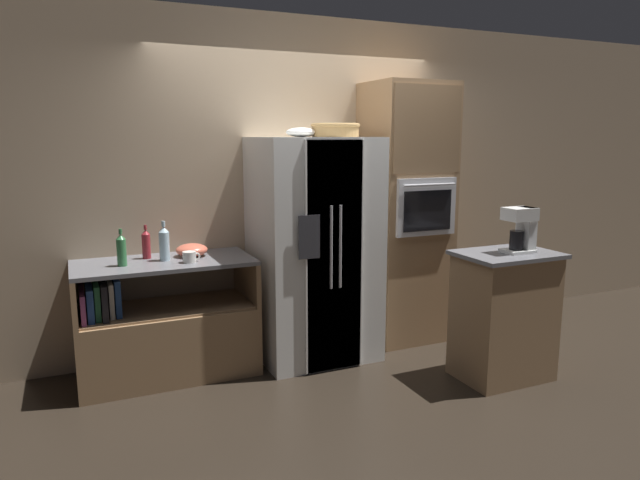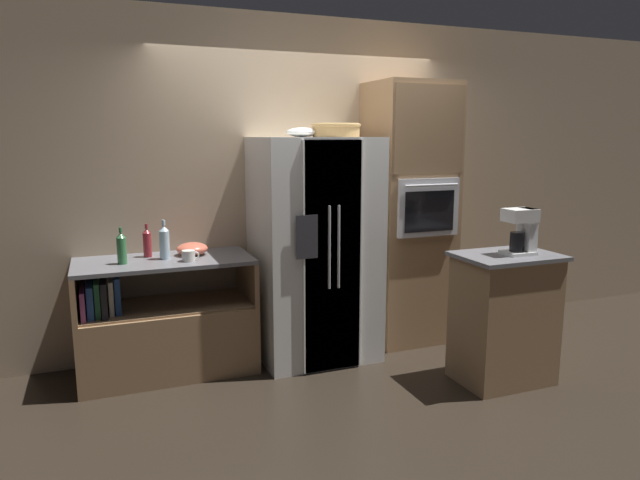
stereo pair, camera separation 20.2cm
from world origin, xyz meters
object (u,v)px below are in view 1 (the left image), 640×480
at_px(wicker_basket, 335,130).
at_px(bottle_wide, 121,250).
at_px(fruit_bowl, 301,132).
at_px(coffee_maker, 522,228).
at_px(mug, 190,257).
at_px(mixing_bowl, 192,250).
at_px(refrigerator, 314,249).
at_px(bottle_tall, 164,243).
at_px(wall_oven, 405,213).
at_px(bottle_short, 146,244).

height_order(wicker_basket, bottle_wide, wicker_basket).
bearing_deg(fruit_bowl, coffee_maker, -40.44).
distance_m(wicker_basket, mug, 1.52).
bearing_deg(mug, coffee_maker, -23.71).
bearing_deg(coffee_maker, mixing_bowl, 151.17).
relative_size(refrigerator, wicker_basket, 4.58).
height_order(wicker_basket, mixing_bowl, wicker_basket).
xyz_separation_m(bottle_tall, mixing_bowl, (0.22, 0.07, -0.08)).
bearing_deg(mixing_bowl, bottle_wide, -165.75).
distance_m(wicker_basket, mixing_bowl, 1.47).
bearing_deg(wicker_basket, wall_oven, 7.86).
distance_m(bottle_tall, bottle_short, 0.17).
bearing_deg(mixing_bowl, mug, -105.23).
bearing_deg(bottle_wide, wall_oven, 1.38).
xyz_separation_m(wall_oven, mixing_bowl, (-1.88, 0.07, -0.19)).
xyz_separation_m(refrigerator, fruit_bowl, (-0.08, 0.06, 0.94)).
relative_size(bottle_tall, bottle_wide, 1.11).
height_order(wicker_basket, fruit_bowl, wicker_basket).
height_order(fruit_bowl, coffee_maker, fruit_bowl).
bearing_deg(wicker_basket, coffee_maker, -44.72).
bearing_deg(wicker_basket, refrigerator, 174.62).
xyz_separation_m(wicker_basket, fruit_bowl, (-0.26, 0.08, -0.02)).
height_order(bottle_short, mug, bottle_short).
height_order(refrigerator, bottle_tall, refrigerator).
height_order(wall_oven, mug, wall_oven).
distance_m(wicker_basket, bottle_tall, 1.60).
bearing_deg(mixing_bowl, bottle_tall, -161.58).
height_order(bottle_wide, mug, bottle_wide).
relative_size(wall_oven, bottle_tall, 7.59).
xyz_separation_m(bottle_short, mug, (0.27, -0.27, -0.07)).
xyz_separation_m(wall_oven, bottle_tall, (-2.10, 0.00, -0.11)).
xyz_separation_m(mixing_bowl, coffee_maker, (2.17, -1.19, 0.21)).
distance_m(fruit_bowl, mug, 1.31).
height_order(wall_oven, mixing_bowl, wall_oven).
relative_size(refrigerator, bottle_short, 7.00).
relative_size(bottle_tall, mug, 2.29).
relative_size(wicker_basket, bottle_wide, 1.46).
bearing_deg(bottle_short, wall_oven, -3.41).
distance_m(wicker_basket, bottle_short, 1.72).
height_order(wall_oven, bottle_wide, wall_oven).
xyz_separation_m(refrigerator, wall_oven, (0.92, 0.09, 0.23)).
xyz_separation_m(mug, coffee_maker, (2.22, -0.98, 0.22)).
bearing_deg(coffee_maker, bottle_tall, 154.80).
relative_size(bottle_tall, coffee_maker, 0.90).
xyz_separation_m(bottle_short, mixing_bowl, (0.33, -0.06, -0.06)).
bearing_deg(fruit_bowl, bottle_tall, 178.71).
xyz_separation_m(wicker_basket, bottle_short, (-1.47, 0.23, -0.85)).
relative_size(bottle_short, mixing_bowl, 1.07).
relative_size(fruit_bowl, mixing_bowl, 1.01).
xyz_separation_m(wicker_basket, mug, (-1.20, -0.04, -0.93)).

